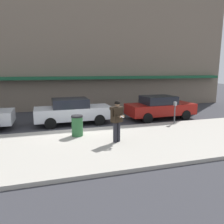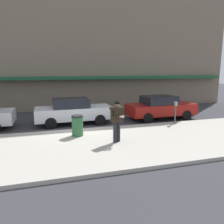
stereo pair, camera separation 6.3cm
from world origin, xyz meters
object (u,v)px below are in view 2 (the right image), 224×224
(parked_sedan_mid, at_px, (73,111))
(man_texting_on_phone, at_px, (117,117))
(parked_sedan_far, at_px, (160,107))
(parking_meter, at_px, (175,109))
(trash_bin, at_px, (77,126))

(parked_sedan_mid, distance_m, man_texting_on_phone, 4.67)
(parked_sedan_mid, xyz_separation_m, parked_sedan_far, (5.70, -0.26, 0.00))
(parked_sedan_far, bearing_deg, parking_meter, -92.62)
(man_texting_on_phone, xyz_separation_m, trash_bin, (-1.51, 1.39, -0.62))
(parked_sedan_far, distance_m, trash_bin, 6.48)
(parked_sedan_mid, xyz_separation_m, parking_meter, (5.61, -2.19, 0.18))
(parked_sedan_mid, bearing_deg, parking_meter, -21.31)
(parking_meter, relative_size, trash_bin, 1.30)
(man_texting_on_phone, bearing_deg, parked_sedan_far, 43.87)
(parking_meter, bearing_deg, trash_bin, -171.51)
(parked_sedan_mid, xyz_separation_m, man_texting_on_phone, (1.36, -4.44, 0.46))
(parked_sedan_mid, bearing_deg, parked_sedan_far, -2.65)
(parked_sedan_far, xyz_separation_m, man_texting_on_phone, (-4.34, -4.18, 0.46))
(parking_meter, bearing_deg, parked_sedan_far, 87.38)
(man_texting_on_phone, height_order, trash_bin, man_texting_on_phone)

